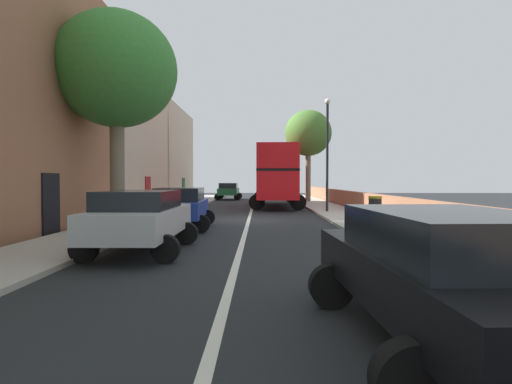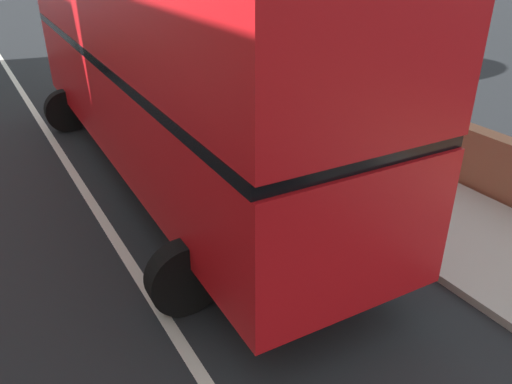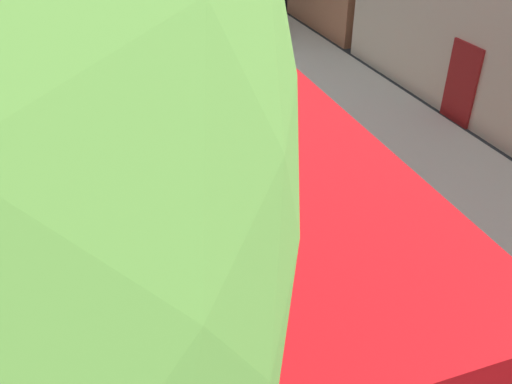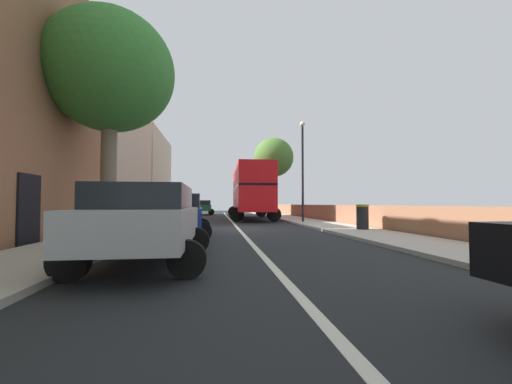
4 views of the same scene
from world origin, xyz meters
name	(u,v)px [view 3 (image 3 of 4)]	position (x,y,z in m)	size (l,w,h in m)	color
ground_plane	(167,75)	(0.00, 0.00, 0.00)	(84.00, 84.00, 0.00)	black
road_centre_line	(167,75)	(0.00, 0.00, 0.00)	(0.16, 54.00, 0.01)	silver
sidewalk_left	(306,55)	(-4.90, 0.00, 0.06)	(2.60, 60.00, 0.12)	#B2ADA3
sidewalk_right	(3,94)	(4.90, 0.00, 0.06)	(2.60, 60.00, 0.12)	#B2ADA3
double_decker_bus	(185,162)	(1.70, 9.69, 2.36)	(3.75, 11.25, 4.06)	red
parked_car_blue_left_1	(206,7)	(-2.50, -4.06, 0.91)	(2.55, 4.25, 1.57)	#1E389E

